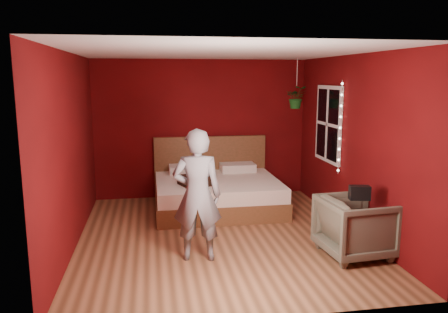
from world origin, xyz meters
The scene contains 10 objects.
floor centered at (0.00, 0.00, 0.00)m, with size 4.50×4.50×0.00m, color #9C613E.
room_walls centered at (0.00, 0.00, 1.68)m, with size 4.04×4.54×2.62m.
window centered at (1.97, 0.90, 1.50)m, with size 0.05×0.97×1.27m.
fairy_lights centered at (1.94, 0.37, 1.50)m, with size 0.04×0.04×1.45m.
bed centered at (0.16, 1.40, 0.30)m, with size 2.12×1.80×1.17m.
person centered at (-0.41, -0.74, 0.83)m, with size 0.61×0.40×1.66m, color slate.
armchair centered at (1.60, -0.97, 0.39)m, with size 0.82×0.85×0.77m, color #605E4B.
handbag centered at (1.58, -1.06, 0.86)m, with size 0.25×0.12×0.18m, color black.
throw_pillow centered at (-0.27, 0.98, 0.61)m, with size 0.43×0.43×0.15m, color black.
hanging_plant centered at (1.61, 1.51, 1.92)m, with size 0.42×0.38×0.88m.
Camera 1 is at (-0.95, -5.94, 2.27)m, focal length 35.00 mm.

